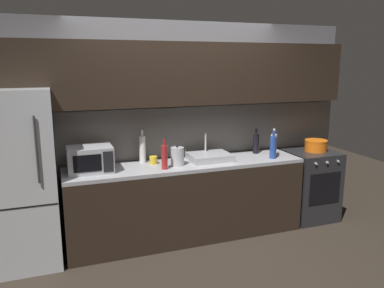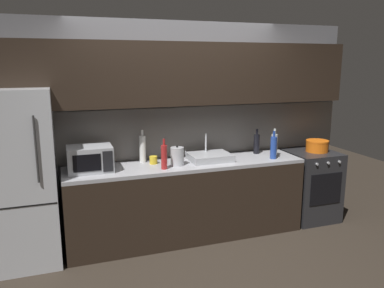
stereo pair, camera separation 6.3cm
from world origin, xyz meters
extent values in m
plane|color=#2D261E|center=(0.00, 0.00, 0.00)|extent=(10.00, 10.00, 0.00)
cube|color=slate|center=(0.00, 1.30, 1.25)|extent=(4.48, 0.10, 2.50)
cube|color=slate|center=(0.00, 1.25, 1.20)|extent=(4.48, 0.01, 0.60)
cube|color=black|center=(0.00, 1.08, 1.90)|extent=(4.12, 0.34, 0.70)
cube|color=black|center=(0.00, 0.90, 0.43)|extent=(2.74, 0.60, 0.86)
cube|color=#9E9EA3|center=(0.00, 0.90, 0.88)|extent=(2.74, 0.60, 0.04)
cube|color=#B7BABF|center=(-1.75, 0.90, 0.89)|extent=(0.68, 0.66, 1.79)
cube|color=black|center=(-1.75, 0.57, 0.72)|extent=(0.67, 0.00, 0.01)
cylinder|color=#333333|center=(-1.56, 0.55, 1.25)|extent=(0.02, 0.02, 0.63)
cube|color=#232326|center=(1.71, 0.90, 0.45)|extent=(0.60, 0.60, 0.90)
cube|color=black|center=(1.71, 0.60, 0.50)|extent=(0.45, 0.01, 0.40)
cylinder|color=#B2B2B7|center=(1.54, 0.59, 0.83)|extent=(0.03, 0.02, 0.03)
cylinder|color=#B2B2B7|center=(1.71, 0.59, 0.83)|extent=(0.03, 0.02, 0.03)
cylinder|color=#B2B2B7|center=(1.87, 0.59, 0.83)|extent=(0.03, 0.02, 0.03)
cube|color=#A8AAAF|center=(-1.07, 0.92, 1.04)|extent=(0.46, 0.34, 0.27)
cube|color=black|center=(-1.11, 0.75, 1.04)|extent=(0.28, 0.01, 0.18)
cube|color=black|center=(-0.90, 0.75, 1.04)|extent=(0.10, 0.01, 0.22)
cube|color=#ADAFB5|center=(0.29, 0.93, 0.94)|extent=(0.48, 0.38, 0.08)
cylinder|color=silver|center=(0.29, 1.06, 1.09)|extent=(0.02, 0.02, 0.22)
cylinder|color=#B7BABF|center=(-0.13, 0.85, 1.00)|extent=(0.15, 0.15, 0.20)
sphere|color=black|center=(-0.13, 0.85, 1.12)|extent=(0.02, 0.02, 0.02)
cone|color=#B7BABF|center=(-0.04, 0.85, 1.04)|extent=(0.03, 0.03, 0.05)
cylinder|color=silver|center=(-0.47, 1.11, 1.05)|extent=(0.07, 0.07, 0.31)
cylinder|color=silver|center=(-0.47, 1.11, 1.24)|extent=(0.03, 0.03, 0.07)
cylinder|color=silver|center=(1.10, 0.85, 1.04)|extent=(0.08, 0.08, 0.27)
cylinder|color=silver|center=(1.10, 0.85, 1.21)|extent=(0.03, 0.03, 0.07)
cylinder|color=black|center=(0.98, 1.06, 1.02)|extent=(0.07, 0.07, 0.24)
cylinder|color=black|center=(0.98, 1.06, 1.18)|extent=(0.03, 0.03, 0.07)
cylinder|color=#234299|center=(1.04, 0.76, 1.03)|extent=(0.08, 0.08, 0.26)
cylinder|color=#234299|center=(1.04, 0.76, 1.20)|extent=(0.03, 0.03, 0.07)
cylinder|color=#A82323|center=(-0.31, 0.75, 1.03)|extent=(0.07, 0.07, 0.26)
cylinder|color=#A82323|center=(-0.31, 0.75, 1.20)|extent=(0.03, 0.03, 0.07)
cylinder|color=gold|center=(-0.37, 1.00, 0.94)|extent=(0.09, 0.09, 0.09)
cylinder|color=orange|center=(1.77, 0.90, 0.96)|extent=(0.28, 0.28, 0.13)
cylinder|color=orange|center=(1.77, 0.90, 1.04)|extent=(0.29, 0.29, 0.02)
camera|label=1|loc=(-1.39, -3.09, 2.02)|focal=35.76mm
camera|label=2|loc=(-1.33, -3.11, 2.02)|focal=35.76mm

